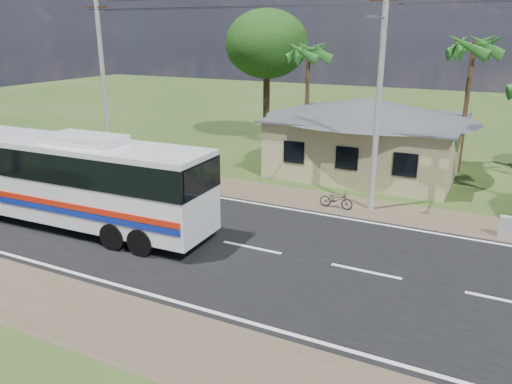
# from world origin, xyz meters

# --- Properties ---
(ground) EXTENTS (120.00, 120.00, 0.00)m
(ground) POSITION_xyz_m (0.00, 0.00, 0.00)
(ground) COLOR #2A4318
(ground) RESTS_ON ground
(road) EXTENTS (120.00, 16.00, 0.03)m
(road) POSITION_xyz_m (0.00, 0.00, 0.01)
(road) COLOR black
(road) RESTS_ON ground
(house) EXTENTS (12.40, 10.00, 5.00)m
(house) POSITION_xyz_m (1.00, 13.00, 2.64)
(house) COLOR tan
(house) RESTS_ON ground
(utility_poles) EXTENTS (32.80, 2.22, 11.00)m
(utility_poles) POSITION_xyz_m (2.67, 6.49, 5.77)
(utility_poles) COLOR #9E9E99
(utility_poles) RESTS_ON ground
(palm_mid) EXTENTS (2.80, 2.80, 8.20)m
(palm_mid) POSITION_xyz_m (6.00, 15.50, 7.16)
(palm_mid) COLOR #47301E
(palm_mid) RESTS_ON ground
(palm_far) EXTENTS (2.80, 2.80, 7.70)m
(palm_far) POSITION_xyz_m (-4.00, 16.00, 6.68)
(palm_far) COLOR #47301E
(palm_far) RESTS_ON ground
(tree_behind_house) EXTENTS (6.00, 6.00, 9.61)m
(tree_behind_house) POSITION_xyz_m (-8.00, 18.00, 7.12)
(tree_behind_house) COLOR #47301E
(tree_behind_house) RESTS_ON ground
(coach_bus) EXTENTS (13.20, 3.22, 4.07)m
(coach_bus) POSITION_xyz_m (-8.00, -1.35, 2.33)
(coach_bus) COLOR silver
(coach_bus) RESTS_ON ground
(motorcycle) EXTENTS (1.63, 0.59, 0.85)m
(motorcycle) POSITION_xyz_m (1.49, 5.88, 0.43)
(motorcycle) COLOR black
(motorcycle) RESTS_ON ground
(small_car) EXTENTS (2.92, 4.73, 1.50)m
(small_car) POSITION_xyz_m (-15.02, 3.50, 0.75)
(small_car) COLOR #2E2E30
(small_car) RESTS_ON ground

